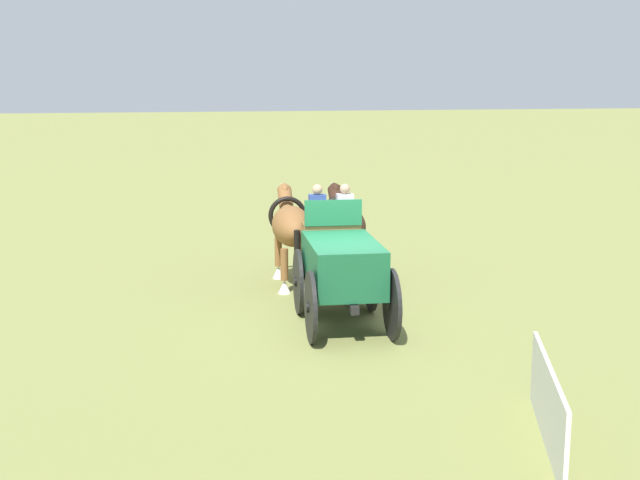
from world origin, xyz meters
TOP-DOWN VIEW (x-y plane):
  - ground_plane at (0.00, 0.00)m, footprint 220.00×220.00m
  - show_wagon at (0.18, -0.01)m, footprint 5.63×1.89m
  - draft_horse_near at (3.65, 0.40)m, footprint 3.21×1.09m
  - draft_horse_off at (3.56, -0.90)m, footprint 3.09×1.08m
  - sponsor_banner at (-5.97, -1.43)m, footprint 3.04×1.12m

SIDE VIEW (x-z plane):
  - ground_plane at x=0.00m, z-range 0.00..0.00m
  - sponsor_banner at x=-5.97m, z-range 0.00..1.10m
  - show_wagon at x=0.18m, z-range -0.13..2.56m
  - draft_horse_off at x=3.56m, z-range 0.26..2.52m
  - draft_horse_near at x=3.65m, z-range 0.26..2.54m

